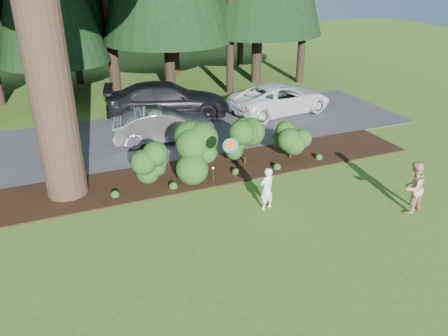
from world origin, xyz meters
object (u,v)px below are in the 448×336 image
at_px(car_white_suv, 281,99).
at_px(frisbee, 231,146).
at_px(child, 267,189).
at_px(adult, 413,188).
at_px(car_dark_suv, 167,100).
at_px(car_silver_wagon, 163,125).

relative_size(car_white_suv, frisbee, 9.70).
bearing_deg(child, adult, 140.03).
xyz_separation_m(car_dark_suv, frisbee, (-0.81, -9.42, 1.34)).
relative_size(car_silver_wagon, adult, 2.61).
relative_size(car_silver_wagon, car_dark_suv, 0.73).
relative_size(car_dark_suv, child, 4.25).
xyz_separation_m(child, adult, (3.84, -1.80, 0.13)).
distance_m(car_silver_wagon, child, 6.66).
bearing_deg(car_silver_wagon, car_white_suv, -71.08).
height_order(car_silver_wagon, frisbee, frisbee).
bearing_deg(car_silver_wagon, child, -162.23).
relative_size(car_silver_wagon, frisbee, 7.86).
bearing_deg(frisbee, car_white_suv, 52.30).
distance_m(child, adult, 4.25).
relative_size(car_dark_suv, adult, 3.57).
distance_m(car_silver_wagon, car_white_suv, 6.51).
xyz_separation_m(child, frisbee, (-1.15, 0.07, 1.53)).
bearing_deg(frisbee, car_silver_wagon, 91.95).
bearing_deg(child, car_white_suv, -136.80).
distance_m(adult, frisbee, 5.51).
relative_size(adult, frisbee, 3.01).
bearing_deg(frisbee, car_dark_suv, 85.06).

